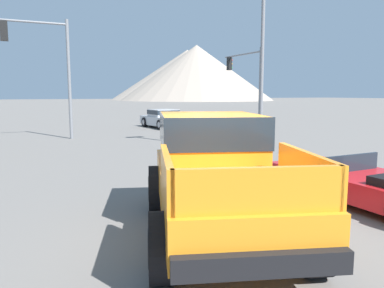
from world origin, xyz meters
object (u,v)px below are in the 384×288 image
(orange_pickup_truck, at_px, (215,165))
(street_lamp_post, at_px, (263,17))
(red_convertible_car, at_px, (371,186))
(parked_car_silver, at_px, (164,118))
(traffic_light_main, at_px, (245,73))
(traffic_light_crosswalk, at_px, (42,56))

(orange_pickup_truck, height_order, street_lamp_post, street_lamp_post)
(red_convertible_car, bearing_deg, orange_pickup_truck, 176.09)
(street_lamp_post, bearing_deg, orange_pickup_truck, -130.46)
(parked_car_silver, bearing_deg, traffic_light_main, 151.30)
(orange_pickup_truck, relative_size, street_lamp_post, 0.60)
(parked_car_silver, bearing_deg, red_convertible_car, 77.58)
(parked_car_silver, xyz_separation_m, traffic_light_main, (5.00, -2.19, 3.03))
(traffic_light_main, distance_m, street_lamp_post, 11.10)
(red_convertible_car, bearing_deg, traffic_light_main, 64.16)
(red_convertible_car, xyz_separation_m, street_lamp_post, (1.92, 6.66, 4.73))
(red_convertible_car, relative_size, traffic_light_crosswalk, 0.75)
(parked_car_silver, bearing_deg, orange_pickup_truck, 66.73)
(parked_car_silver, height_order, traffic_light_crosswalk, traffic_light_crosswalk)
(street_lamp_post, bearing_deg, traffic_light_crosswalk, 132.56)
(parked_car_silver, bearing_deg, traffic_light_crosswalk, 21.40)
(parked_car_silver, relative_size, traffic_light_main, 0.82)
(orange_pickup_truck, height_order, parked_car_silver, orange_pickup_truck)
(parked_car_silver, distance_m, traffic_light_main, 6.25)
(traffic_light_main, bearing_deg, parked_car_silver, 66.38)
(traffic_light_crosswalk, bearing_deg, parked_car_silver, -153.52)
(parked_car_silver, height_order, street_lamp_post, street_lamp_post)
(orange_pickup_truck, xyz_separation_m, traffic_light_crosswalk, (-1.71, 14.41, 3.00))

